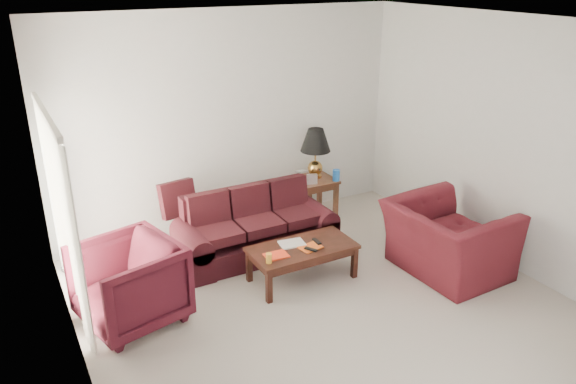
% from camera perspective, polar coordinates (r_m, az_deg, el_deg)
% --- Properties ---
extents(floor, '(5.00, 5.00, 0.00)m').
position_cam_1_polar(floor, '(6.34, 3.75, -11.41)').
color(floor, beige).
rests_on(floor, ground).
extents(blinds, '(0.10, 2.00, 2.16)m').
position_cam_1_polar(blinds, '(6.24, -22.06, -2.37)').
color(blinds, silver).
rests_on(blinds, ground).
extents(sofa, '(2.05, 0.92, 0.83)m').
position_cam_1_polar(sofa, '(7.17, -3.24, -3.37)').
color(sofa, black).
rests_on(sofa, ground).
extents(throw_pillow, '(0.49, 0.29, 0.48)m').
position_cam_1_polar(throw_pillow, '(7.36, -11.16, -0.68)').
color(throw_pillow, black).
rests_on(throw_pillow, sofa).
extents(end_table, '(0.61, 0.61, 0.61)m').
position_cam_1_polar(end_table, '(8.28, 2.70, -0.60)').
color(end_table, brown).
rests_on(end_table, ground).
extents(table_lamp, '(0.48, 0.48, 0.73)m').
position_cam_1_polar(table_lamp, '(8.11, 2.80, 3.94)').
color(table_lamp, '#C08A3C').
rests_on(table_lamp, end_table).
extents(clock, '(0.15, 0.09, 0.15)m').
position_cam_1_polar(clock, '(7.95, 2.45, 1.32)').
color(clock, silver).
rests_on(clock, end_table).
extents(blue_canister, '(0.14, 0.14, 0.16)m').
position_cam_1_polar(blue_canister, '(8.09, 4.92, 1.71)').
color(blue_canister, '#1B5AB2').
rests_on(blue_canister, end_table).
extents(picture_frame, '(0.14, 0.17, 0.06)m').
position_cam_1_polar(picture_frame, '(8.21, 1.41, 2.11)').
color(picture_frame, white).
rests_on(picture_frame, end_table).
extents(floor_lamp, '(0.31, 0.31, 1.62)m').
position_cam_1_polar(floor_lamp, '(7.18, -21.95, -1.56)').
color(floor_lamp, white).
rests_on(floor_lamp, ground).
extents(armchair_left, '(1.18, 1.16, 0.89)m').
position_cam_1_polar(armchair_left, '(6.07, -15.85, -8.97)').
color(armchair_left, '#400E19').
rests_on(armchair_left, ground).
extents(armchair_right, '(1.20, 1.36, 0.86)m').
position_cam_1_polar(armchair_right, '(7.03, 15.91, -4.68)').
color(armchair_right, '#4A1118').
rests_on(armchair_right, ground).
extents(coffee_table, '(1.39, 1.07, 0.44)m').
position_cam_1_polar(coffee_table, '(6.69, 1.44, -7.19)').
color(coffee_table, black).
rests_on(coffee_table, ground).
extents(magazine_red, '(0.27, 0.21, 0.01)m').
position_cam_1_polar(magazine_red, '(6.38, -1.19, -6.46)').
color(magazine_red, red).
rests_on(magazine_red, coffee_table).
extents(magazine_white, '(0.32, 0.26, 0.02)m').
position_cam_1_polar(magazine_white, '(6.64, 0.40, -5.25)').
color(magazine_white, white).
rests_on(magazine_white, coffee_table).
extents(magazine_orange, '(0.28, 0.23, 0.01)m').
position_cam_1_polar(magazine_orange, '(6.56, 2.30, -5.64)').
color(magazine_orange, '#DA5619').
rests_on(magazine_orange, coffee_table).
extents(remote_a, '(0.12, 0.16, 0.02)m').
position_cam_1_polar(remote_a, '(6.47, 2.34, -5.84)').
color(remote_a, black).
rests_on(remote_a, coffee_table).
extents(remote_b, '(0.06, 0.16, 0.02)m').
position_cam_1_polar(remote_b, '(6.65, 2.94, -5.02)').
color(remote_b, black).
rests_on(remote_b, coffee_table).
extents(yellow_glass, '(0.08, 0.08, 0.12)m').
position_cam_1_polar(yellow_glass, '(6.22, -1.96, -6.73)').
color(yellow_glass, gold).
rests_on(yellow_glass, coffee_table).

